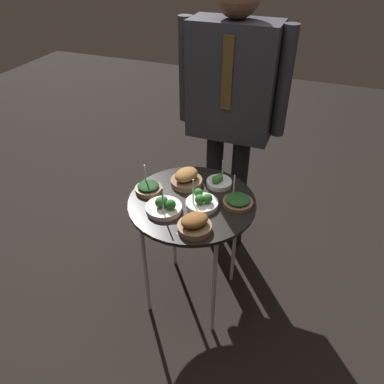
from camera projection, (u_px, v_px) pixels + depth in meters
name	position (u px, v px, depth m)	size (l,w,h in m)	color
ground_plane	(192.00, 293.00, 2.21)	(8.00, 8.00, 0.00)	black
serving_cart	(192.00, 209.00, 1.84)	(0.62, 0.62, 0.68)	black
bowl_broccoli_mid_right	(164.00, 207.00, 1.73)	(0.17, 0.17, 0.16)	silver
bowl_spinach_near_rim	(148.00, 188.00, 1.86)	(0.13, 0.13, 0.13)	brown
bowl_broccoli_center	(202.00, 202.00, 1.76)	(0.15, 0.15, 0.16)	white
bowl_roast_mid_left	(195.00, 224.00, 1.61)	(0.15, 0.16, 0.08)	brown
bowl_broccoli_far_rim	(219.00, 182.00, 1.90)	(0.13, 0.13, 0.13)	silver
bowl_roast_front_center	(186.00, 178.00, 1.90)	(0.16, 0.16, 0.09)	brown
bowl_spinach_front_right	(238.00, 201.00, 1.77)	(0.14, 0.14, 0.15)	brown
waiter_figure	(232.00, 96.00, 1.99)	(0.60, 0.23, 1.62)	black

